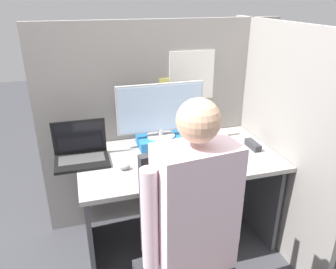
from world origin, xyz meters
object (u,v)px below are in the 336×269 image
object	(u,v)px
paper_box	(161,140)
monitor	(160,110)
stapler	(253,145)
person	(197,235)
office_chair	(187,254)
coffee_mug	(209,131)
carrot_toy	(209,169)
laptop	(81,154)

from	to	relation	value
paper_box	monitor	distance (m)	0.23
stapler	person	distance (m)	1.11
office_chair	coffee_mug	bearing A→B (deg)	61.95
person	coffee_mug	xyz separation A→B (m)	(0.52, 1.10, -0.02)
paper_box	office_chair	size ratio (longest dim) A/B	0.32
carrot_toy	office_chair	size ratio (longest dim) A/B	0.15
stapler	office_chair	xyz separation A→B (m)	(-0.72, -0.67, -0.20)
laptop	carrot_toy	size ratio (longest dim) A/B	2.15
stapler	carrot_toy	world-z (taller)	same
monitor	person	bearing A→B (deg)	-96.78
paper_box	office_chair	bearing A→B (deg)	-96.91
paper_box	coffee_mug	world-z (taller)	coffee_mug
monitor	person	size ratio (longest dim) A/B	0.45
carrot_toy	coffee_mug	xyz separation A→B (m)	(0.22, 0.51, 0.03)
paper_box	office_chair	xyz separation A→B (m)	(-0.11, -0.91, -0.21)
stapler	coffee_mug	world-z (taller)	coffee_mug
paper_box	coffee_mug	xyz separation A→B (m)	(0.39, 0.04, 0.02)
laptop	carrot_toy	xyz separation A→B (m)	(0.74, -0.38, -0.03)
monitor	stapler	bearing A→B (deg)	-21.40
carrot_toy	office_chair	xyz separation A→B (m)	(-0.28, -0.43, -0.20)
stapler	coffee_mug	size ratio (longest dim) A/B	1.59
office_chair	paper_box	bearing A→B (deg)	83.09
office_chair	coffee_mug	distance (m)	1.09
paper_box	person	bearing A→B (deg)	-96.80
laptop	office_chair	xyz separation A→B (m)	(0.46, -0.81, -0.23)
paper_box	office_chair	world-z (taller)	office_chair
paper_box	monitor	bearing A→B (deg)	90.00
carrot_toy	office_chair	bearing A→B (deg)	-123.37
monitor	office_chair	distance (m)	1.02
carrot_toy	coffee_mug	distance (m)	0.56
stapler	coffee_mug	xyz separation A→B (m)	(-0.22, 0.27, 0.03)
stapler	coffee_mug	bearing A→B (deg)	128.98
person	office_chair	bearing A→B (deg)	83.88
stapler	person	bearing A→B (deg)	-131.85
stapler	laptop	bearing A→B (deg)	173.06
monitor	laptop	world-z (taller)	monitor
monitor	office_chair	bearing A→B (deg)	-96.89
laptop	stapler	distance (m)	1.19
paper_box	monitor	size ratio (longest dim) A/B	0.54
monitor	carrot_toy	size ratio (longest dim) A/B	3.85
laptop	office_chair	world-z (taller)	office_chair
paper_box	laptop	distance (m)	0.57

